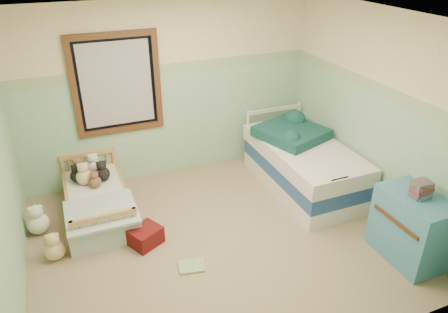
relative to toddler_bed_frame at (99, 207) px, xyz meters
name	(u,v)px	position (x,y,z in m)	size (l,w,h in m)	color
floor	(216,239)	(1.21, -1.05, -0.11)	(4.20, 3.60, 0.02)	#81755B
ceiling	(214,19)	(1.21, -1.05, 2.41)	(4.20, 3.60, 0.02)	silver
wall_back	(169,92)	(1.21, 0.75, 1.15)	(4.20, 0.04, 2.50)	beige
wall_front	(309,249)	(1.21, -2.85, 1.15)	(4.20, 0.04, 2.50)	beige
wall_right	(376,115)	(3.31, -1.05, 1.15)	(0.04, 3.60, 2.50)	beige
wainscot_mint	(171,125)	(1.21, 0.74, 0.65)	(4.20, 0.01, 1.50)	#7BAF84
border_strip	(167,69)	(1.21, 0.74, 1.48)	(4.20, 0.01, 0.15)	#3F724D
window_frame	(117,85)	(0.51, 0.71, 1.35)	(1.16, 0.06, 1.36)	#362010
window_blinds	(117,84)	(0.51, 0.72, 1.35)	(0.92, 0.01, 1.12)	beige
toddler_bed_frame	(99,207)	(0.00, 0.00, 0.00)	(0.74, 1.49, 0.19)	#B5853C
toddler_mattress	(97,197)	(0.00, 0.00, 0.16)	(0.68, 1.42, 0.12)	silver
patchwork_quilt	(101,212)	(0.00, -0.46, 0.23)	(0.81, 0.74, 0.03)	#87B1D8
plush_bed_brown	(79,170)	(-0.15, 0.50, 0.31)	(0.20, 0.20, 0.20)	brown
plush_bed_white	(94,167)	(0.05, 0.50, 0.32)	(0.21, 0.21, 0.21)	silver
plush_bed_tan	(84,177)	(-0.10, 0.28, 0.32)	(0.21, 0.21, 0.21)	#DEC088
plush_bed_dark	(102,174)	(0.13, 0.28, 0.31)	(0.20, 0.20, 0.20)	black
plush_floor_cream	(38,224)	(-0.72, -0.13, 0.03)	(0.26, 0.26, 0.26)	white
plush_floor_tan	(55,250)	(-0.56, -0.69, 0.02)	(0.23, 0.23, 0.23)	#DEC088
twin_bed_frame	(302,180)	(2.76, -0.43, 0.01)	(0.94, 1.87, 0.22)	white
twin_boxspring	(303,166)	(2.76, -0.43, 0.23)	(0.94, 1.87, 0.22)	navy
twin_mattress	(305,152)	(2.76, -0.43, 0.45)	(0.97, 1.91, 0.22)	beige
teal_blanket	(291,133)	(2.71, -0.13, 0.63)	(0.80, 0.84, 0.14)	#0C2F2A
dresser	(411,227)	(3.06, -2.13, 0.30)	(0.49, 0.79, 0.79)	teal
book_stack	(421,189)	(3.06, -2.13, 0.78)	(0.18, 0.14, 0.18)	brown
red_pillow	(145,236)	(0.42, -0.82, 0.01)	(0.34, 0.29, 0.21)	maroon
floor_book	(192,266)	(0.79, -1.40, -0.08)	(0.28, 0.21, 0.03)	gold
extra_plush_0	(77,176)	(-0.18, 0.37, 0.30)	(0.17, 0.17, 0.17)	black
extra_plush_1	(95,182)	(0.02, 0.14, 0.29)	(0.15, 0.15, 0.15)	brown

